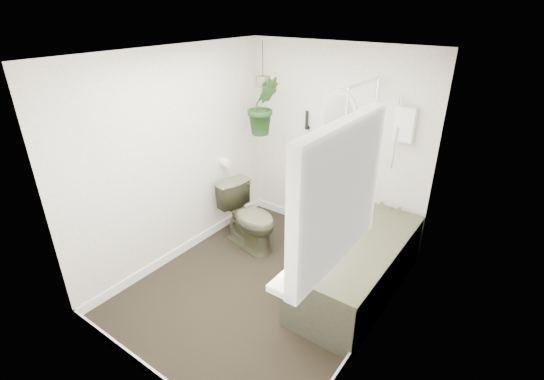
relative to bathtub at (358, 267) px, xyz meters
The scene contains 22 objects.
floor 0.99m from the bathtub, 147.99° to the right, with size 2.30×2.80×0.02m, color black.
ceiling 2.23m from the bathtub, 147.99° to the right, with size 2.30×2.80×0.02m, color white.
wall_back 1.49m from the bathtub, 131.32° to the left, with size 2.30×0.02×2.30m, color white.
wall_front 2.24m from the bathtub, 112.73° to the right, with size 2.30×0.02×2.30m, color white.
wall_left 2.20m from the bathtub, 165.69° to the right, with size 0.02×2.80×2.30m, color white.
wall_right 1.06m from the bathtub, 54.25° to the right, with size 0.02×2.80×2.30m, color white.
skirting 0.97m from the bathtub, 147.99° to the right, with size 2.30×2.80×0.10m, color white.
bathtub is the anchor object (origin of this frame).
bath_screen 1.15m from the bathtub, 123.96° to the left, with size 0.04×0.72×1.40m, color silver, non-canonical shape.
shower_box 1.51m from the bathtub, 90.00° to the left, with size 0.20×0.10×0.35m, color white.
oval_mirror 1.67m from the bathtub, 131.24° to the left, with size 0.46×0.03×0.62m, color silver.
wall_sconce 1.82m from the bathtub, 143.51° to the left, with size 0.04×0.04×0.22m, color black.
toilet_roll_holder 2.01m from the bathtub, behind, with size 0.11×0.11×0.11m, color white.
window_recess 1.84m from the bathtub, 76.41° to the right, with size 0.08×1.00×0.90m, color white.
window_sill 1.54m from the bathtub, 79.61° to the right, with size 0.18×1.00×0.04m, color white.
window_blinds 1.83m from the bathtub, 78.46° to the right, with size 0.01×0.86×0.76m, color white.
toilet 1.40m from the bathtub, behind, with size 0.43×0.76×0.77m, color #484A30.
pedestal_sink 1.02m from the bathtub, 138.64° to the left, with size 0.49×0.42×0.84m, color #484A30, non-canonical shape.
sill_plant 1.41m from the bathtub, 79.30° to the right, with size 0.21×0.18×0.23m, color black.
hanging_plant 2.04m from the bathtub, 163.30° to the left, with size 0.36×0.29×0.66m, color black.
soap_bottle 0.93m from the bathtub, 110.16° to the right, with size 0.09×0.09×0.20m, color #2A2727.
hanging_pot 2.22m from the bathtub, 163.30° to the left, with size 0.16×0.16×0.12m, color brown.
Camera 1 is at (1.97, -2.59, 2.67)m, focal length 26.00 mm.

